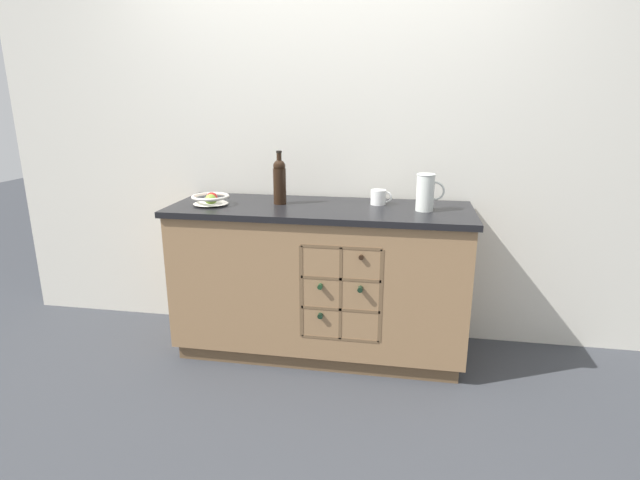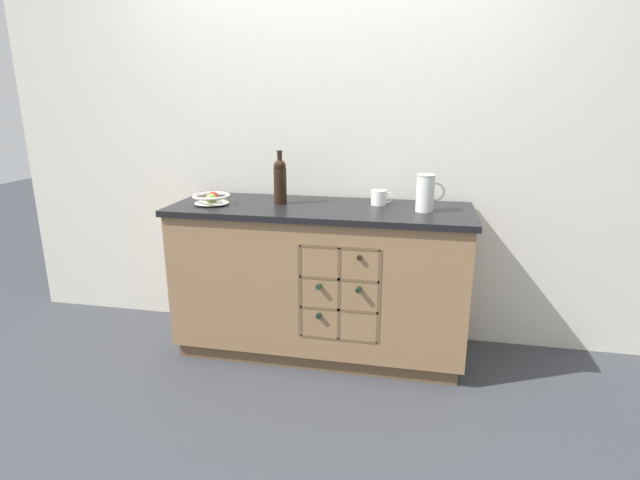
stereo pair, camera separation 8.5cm
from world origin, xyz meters
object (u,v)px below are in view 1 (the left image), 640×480
at_px(white_pitcher, 426,192).
at_px(ceramic_mug, 379,197).
at_px(standing_wine_bottle, 280,180).
at_px(fruit_bowl, 211,199).

bearing_deg(white_pitcher, ceramic_mug, 154.79).
relative_size(ceramic_mug, standing_wine_bottle, 0.40).
xyz_separation_m(fruit_bowl, standing_wine_bottle, (0.39, 0.11, 0.10)).
distance_m(white_pitcher, standing_wine_bottle, 0.84).
height_order(white_pitcher, standing_wine_bottle, standing_wine_bottle).
height_order(white_pitcher, ceramic_mug, white_pitcher).
height_order(fruit_bowl, white_pitcher, white_pitcher).
relative_size(white_pitcher, standing_wine_bottle, 0.66).
bearing_deg(standing_wine_bottle, fruit_bowl, -164.63).
xyz_separation_m(fruit_bowl, white_pitcher, (1.23, 0.06, 0.07)).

